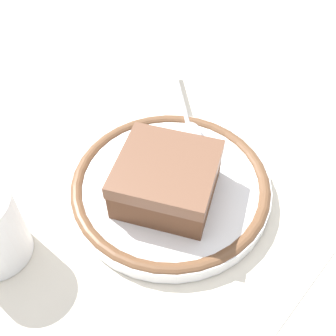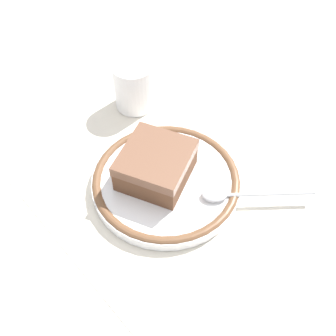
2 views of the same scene
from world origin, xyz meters
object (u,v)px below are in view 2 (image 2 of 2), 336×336
Objects in this scene: cake_slice at (156,165)px; cup at (134,89)px; spoon at (230,194)px; plate at (168,180)px.

cup reaches higher than cake_slice.
spoon is 0.23m from cup.
cup reaches higher than spoon.
cup is (0.23, -0.03, 0.01)m from spoon.
spoon reaches higher than plate.
cake_slice is 0.96× the size of spoon.
spoon is at bearing -152.95° from plate.
cup is at bearing -28.48° from cake_slice.
cup is (0.14, -0.08, -0.01)m from cake_slice.
spoon is 1.63× the size of cup.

